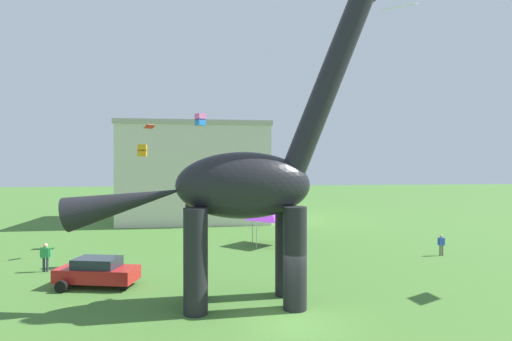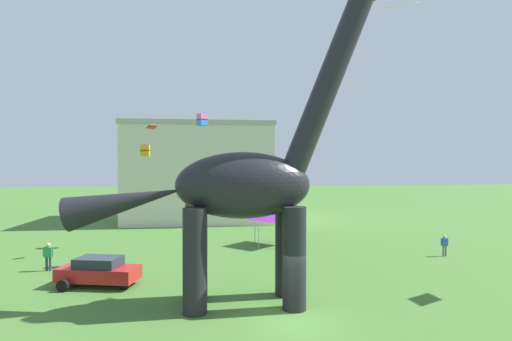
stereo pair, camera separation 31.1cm
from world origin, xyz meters
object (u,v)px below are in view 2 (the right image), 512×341
Objects in this scene: parked_sedan_left at (99,271)px; kite_far_left at (401,6)px; kite_high_left at (145,151)px; kite_mid_center at (152,127)px; festival_canopy_tent at (273,214)px; kite_mid_right at (202,120)px; person_strolling_adult at (48,254)px; dinosaur_sculpture at (242,185)px; person_watching_child at (445,243)px.

kite_far_left is at bearing 5.66° from parked_sedan_left.
kite_high_left is at bearing 99.98° from parked_sedan_left.
kite_mid_center is (1.75, 7.96, 8.59)m from parked_sedan_left.
kite_mid_center is (-9.41, -2.22, 6.85)m from festival_canopy_tent.
kite_mid_right is at bearing -53.35° from kite_high_left.
kite_high_left is at bearing 106.75° from kite_mid_center.
festival_canopy_tent reaches higher than parked_sedan_left.
kite_mid_right is (3.73, -2.99, 0.23)m from kite_mid_center.
kite_mid_right reaches higher than person_strolling_adult.
dinosaur_sculpture is at bearing 30.40° from person_strolling_adult.
person_watching_child is 0.48× the size of festival_canopy_tent.
person_watching_child is 22.92m from kite_mid_center.
dinosaur_sculpture is 9.83m from kite_mid_right.
person_watching_child is (22.79, 4.69, 0.12)m from parked_sedan_left.
festival_canopy_tent is 1.51× the size of kite_far_left.
kite_mid_center is at bearing 91.25° from parked_sedan_left.
person_strolling_adult is at bearing 147.55° from dinosaur_sculpture.
dinosaur_sculpture is at bearing -170.02° from kite_far_left.
festival_canopy_tent reaches higher than person_watching_child.
dinosaur_sculpture reaches higher than kite_mid_right.
parked_sedan_left is 13.34m from kite_high_left.
kite_mid_center is at bearing -166.71° from festival_canopy_tent.
kite_mid_right is at bearing -137.46° from festival_canopy_tent.
festival_canopy_tent is at bearing 13.29° from kite_mid_center.
dinosaur_sculpture is 7.40× the size of kite_far_left.
dinosaur_sculpture reaches higher than person_watching_child.
festival_canopy_tent is (3.67, 13.94, -3.03)m from dinosaur_sculpture.
kite_high_left is at bearing 173.60° from festival_canopy_tent.
festival_canopy_tent is 18.23m from kite_far_left.
parked_sedan_left is 4.65× the size of kite_high_left.
kite_far_left is (19.98, -5.87, 13.90)m from person_strolling_adult.
festival_canopy_tent is 11.72m from kite_high_left.
kite_far_left reaches higher than parked_sedan_left.
kite_mid_center is at bearing 141.26° from kite_mid_right.
parked_sedan_left is 23.27m from person_watching_child.
kite_mid_right is (-5.68, -5.21, 7.09)m from festival_canopy_tent.
kite_mid_right is at bearing 55.88° from parked_sedan_left.
kite_mid_center is 18.42m from kite_far_left.
person_watching_child is (26.74, 1.07, -0.13)m from person_strolling_adult.
kite_high_left is at bearing 126.65° from kite_mid_right.
kite_mid_right reaches higher than kite_mid_center.
festival_canopy_tent is 3.15× the size of kite_mid_center.
person_strolling_adult is 0.55× the size of festival_canopy_tent.
person_strolling_adult is (-11.43, 7.38, -4.53)m from dinosaur_sculpture.
dinosaur_sculpture reaches higher than parked_sedan_left.
kite_high_left reaches higher than person_watching_child.
dinosaur_sculpture reaches higher than kite_far_left.
kite_far_left is at bearing -68.61° from festival_canopy_tent.
kite_mid_center is at bearing 144.42° from kite_far_left.
kite_high_left reaches higher than festival_canopy_tent.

